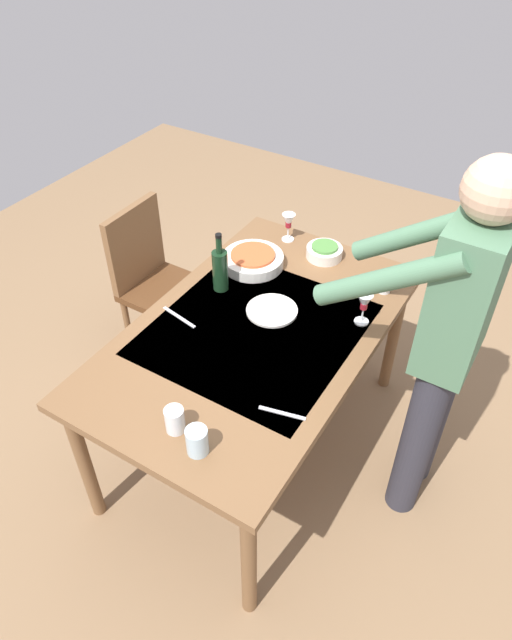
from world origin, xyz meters
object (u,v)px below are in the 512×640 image
(dining_table, at_px, (256,341))
(water_cup_far_left, at_px, (385,282))
(side_bowl_salad, at_px, (324,251))
(person_server, at_px, (447,336))
(wine_glass_right, at_px, (364,304))
(wine_glass_left, at_px, (289,222))
(water_cup_near_right, at_px, (197,441))
(water_cup_near_left, at_px, (175,420))
(dinner_plate_near, at_px, (273,311))
(serving_bowl_pasta, at_px, (253,260))
(chair_near, at_px, (153,275))
(wine_bottle, at_px, (220,269))

(dining_table, height_order, water_cup_far_left, water_cup_far_left)
(side_bowl_salad, bearing_deg, person_server, 57.04)
(side_bowl_salad, bearing_deg, wine_glass_right, 45.01)
(wine_glass_left, relative_size, water_cup_far_left, 1.41)
(water_cup_near_right, xyz_separation_m, side_bowl_salad, (-1.28, -0.15, -0.02))
(water_cup_near_left, distance_m, side_bowl_salad, 1.25)
(dinner_plate_near, bearing_deg, water_cup_near_right, 11.27)
(dinner_plate_near, bearing_deg, serving_bowl_pasta, -134.33)
(side_bowl_salad, xyz_separation_m, dinner_plate_near, (0.50, -0.00, -0.03))
(dinner_plate_near, bearing_deg, wine_glass_left, -157.39)
(wine_glass_right, bearing_deg, serving_bowl_pasta, -100.33)
(water_cup_near_left, relative_size, side_bowl_salad, 0.57)
(chair_near, distance_m, dinner_plate_near, 0.92)
(wine_bottle, relative_size, water_cup_near_left, 2.88)
(wine_glass_left, bearing_deg, wine_bottle, -7.13)
(wine_bottle, relative_size, wine_glass_right, 1.96)
(serving_bowl_pasta, xyz_separation_m, dinner_plate_near, (0.26, 0.26, -0.03))
(wine_bottle, distance_m, wine_glass_left, 0.53)
(chair_near, relative_size, serving_bowl_pasta, 3.03)
(person_server, height_order, side_bowl_salad, person_server)
(wine_glass_right, bearing_deg, water_cup_near_left, -20.47)
(dining_table, height_order, chair_near, chair_near)
(chair_near, xyz_separation_m, dinner_plate_near, (0.18, 0.87, 0.25))
(dining_table, xyz_separation_m, water_cup_far_left, (-0.54, 0.37, 0.13))
(dining_table, distance_m, water_cup_near_right, 0.68)
(wine_glass_left, relative_size, wine_glass_right, 1.00)
(wine_bottle, xyz_separation_m, serving_bowl_pasta, (-0.23, 0.03, -0.08))
(person_server, distance_m, water_cup_near_left, 1.06)
(dinner_plate_near, bearing_deg, wine_bottle, -94.23)
(water_cup_near_left, height_order, water_cup_far_left, water_cup_far_left)
(wine_glass_right, bearing_deg, dining_table, -53.00)
(person_server, xyz_separation_m, wine_bottle, (0.00, -1.03, -0.08))
(dining_table, distance_m, water_cup_near_left, 0.62)
(water_cup_near_left, xyz_separation_m, side_bowl_salad, (-1.25, -0.03, -0.02))
(chair_near, height_order, water_cup_near_left, chair_near)
(water_cup_far_left, bearing_deg, dining_table, -34.39)
(water_cup_near_right, distance_m, serving_bowl_pasta, 1.12)
(water_cup_far_left, bearing_deg, person_server, 45.28)
(wine_bottle, bearing_deg, water_cup_near_left, 22.95)
(water_cup_far_left, distance_m, dinner_plate_near, 0.54)
(chair_near, height_order, serving_bowl_pasta, chair_near)
(wine_bottle, bearing_deg, side_bowl_salad, 148.38)
(chair_near, height_order, dinner_plate_near, chair_near)
(water_cup_near_left, height_order, serving_bowl_pasta, water_cup_near_left)
(chair_near, relative_size, water_cup_near_left, 8.85)
(water_cup_near_right, bearing_deg, water_cup_near_left, -105.84)
(wine_bottle, distance_m, water_cup_far_left, 0.76)
(dining_table, distance_m, wine_bottle, 0.38)
(chair_near, height_order, water_cup_far_left, chair_near)
(water_cup_far_left, xyz_separation_m, side_bowl_salad, (-0.10, -0.36, -0.02))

